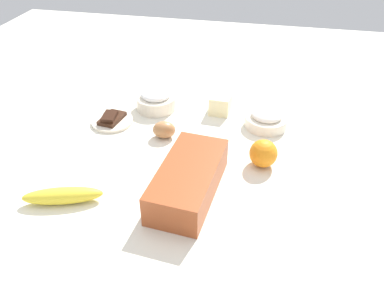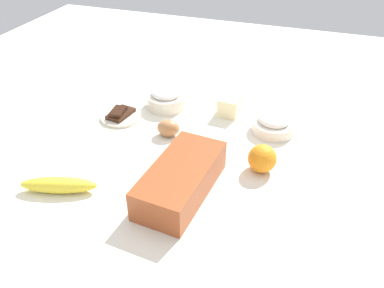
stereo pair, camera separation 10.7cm
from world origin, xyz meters
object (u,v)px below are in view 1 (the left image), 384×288
Objects in this scene: flour_bowl at (266,119)px; banana at (63,196)px; loaf_pan at (189,179)px; egg_near_butter at (164,130)px; orange_fruit at (263,154)px; sugar_bowl at (156,100)px; chocolate_plate at (112,120)px; butter_block at (221,103)px.

banana is (0.45, -0.45, -0.01)m from flour_bowl.
loaf_pan reaches higher than egg_near_butter.
orange_fruit is at bearing 75.06° from egg_near_butter.
flour_bowl is 0.37m from sugar_bowl.
flour_bowl is 1.73× the size of orange_fruit.
sugar_bowl is at bearing 136.65° from chocolate_plate.
flour_bowl is at bearing 112.99° from egg_near_butter.
sugar_bowl is (-0.39, -0.20, -0.01)m from loaf_pan.
orange_fruit is at bearing 56.83° from sugar_bowl.
banana is 0.52m from orange_fruit.
sugar_bowl is 1.74× the size of orange_fruit.
butter_block is at bearing -113.81° from flour_bowl.
orange_fruit is (0.24, 0.37, 0.00)m from sugar_bowl.
egg_near_butter is at bearing -104.94° from orange_fruit.
sugar_bowl reaches higher than egg_near_butter.
sugar_bowl is at bearing -156.03° from egg_near_butter.
sugar_bowl is 0.18m from egg_near_butter.
banana is at bearing -26.64° from egg_near_butter.
egg_near_butter is (0.12, -0.29, -0.00)m from flour_bowl.
loaf_pan is at bearing -2.40° from butter_block.
egg_near_butter is (-0.23, -0.12, -0.02)m from loaf_pan.
loaf_pan reaches higher than orange_fruit.
banana is 0.60m from butter_block.
sugar_bowl is at bearing -123.17° from orange_fruit.
sugar_bowl reaches higher than flour_bowl.
loaf_pan is 0.23m from orange_fruit.
loaf_pan reaches higher than sugar_bowl.
butter_block is at bearing 143.53° from egg_near_butter.
sugar_bowl is 1.93× the size of egg_near_butter.
orange_fruit is (-0.15, 0.17, -0.00)m from loaf_pan.
loaf_pan reaches higher than flour_bowl.
chocolate_plate is at bearing -65.40° from butter_block.
flour_bowl is 1.00× the size of sugar_bowl.
egg_near_butter is at bearing -145.73° from loaf_pan.
butter_block is at bearing -150.38° from orange_fruit.
orange_fruit reaches higher than banana.
sugar_bowl is 0.16m from chocolate_plate.
butter_block is 1.33× the size of egg_near_butter.
chocolate_plate is at bearing -103.21° from egg_near_butter.
chocolate_plate is (0.12, -0.11, -0.02)m from sugar_bowl.
chocolate_plate is (-0.12, -0.48, -0.03)m from orange_fruit.
sugar_bowl is 0.44m from orange_fruit.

